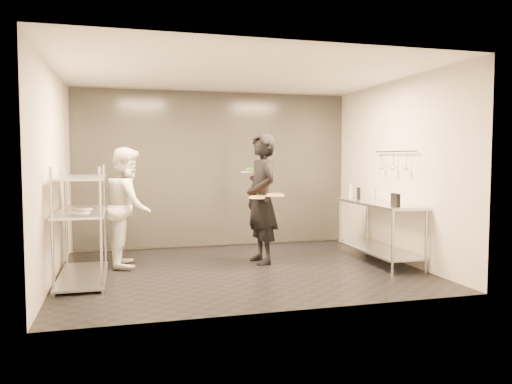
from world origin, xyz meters
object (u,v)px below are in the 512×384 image
object	(u,v)px
salad_plate	(250,171)
bottle_dark	(359,193)
bottle_clear	(374,195)
bottle_green	(351,191)
waiter	(262,199)
chef	(128,207)
pizza_plate_far	(275,195)
prep_counter	(379,221)
pos_monitor	(395,200)
pass_rack	(82,222)
pizza_plate_near	(258,197)

from	to	relation	value
salad_plate	bottle_dark	xyz separation A→B (m)	(1.79, -0.19, -0.38)
salad_plate	bottle_clear	xyz separation A→B (m)	(1.87, -0.57, -0.38)
salad_plate	bottle_green	distance (m)	1.82
waiter	chef	size ratio (longest dim) A/B	1.12
pizza_plate_far	bottle_dark	bearing A→B (deg)	12.72
prep_counter	pos_monitor	xyz separation A→B (m)	(-0.12, -0.67, 0.39)
bottle_clear	pizza_plate_far	bearing A→B (deg)	179.13
salad_plate	prep_counter	bearing A→B (deg)	-21.17
pass_rack	prep_counter	world-z (taller)	pass_rack
prep_counter	pos_monitor	bearing A→B (deg)	-100.11
pizza_plate_near	pizza_plate_far	world-z (taller)	pizza_plate_far
pizza_plate_near	bottle_dark	world-z (taller)	bottle_dark
pos_monitor	salad_plate	bearing A→B (deg)	153.29
pass_rack	bottle_dark	bearing A→B (deg)	7.14
chef	pizza_plate_far	world-z (taller)	chef
pass_rack	prep_counter	bearing A→B (deg)	0.03
pos_monitor	bottle_clear	distance (m)	0.84
bottle_dark	waiter	bearing A→B (deg)	-175.03
salad_plate	pos_monitor	distance (m)	2.27
chef	bottle_dark	size ratio (longest dim) A/B	8.83
pizza_plate_far	salad_plate	distance (m)	0.69
prep_counter	salad_plate	distance (m)	2.15
chef	bottle_clear	size ratio (longest dim) A/B	8.46
pass_rack	chef	world-z (taller)	chef
prep_counter	pizza_plate_far	world-z (taller)	pizza_plate_far
waiter	pass_rack	bearing A→B (deg)	-89.17
chef	bottle_green	bearing A→B (deg)	-86.86
pass_rack	bottle_dark	distance (m)	4.29
salad_plate	bottle_clear	bearing A→B (deg)	-16.89
waiter	pizza_plate_far	world-z (taller)	waiter
waiter	bottle_clear	distance (m)	1.78
prep_counter	chef	xyz separation A→B (m)	(-3.73, 0.73, 0.25)
chef	bottle_dark	xyz separation A→B (m)	(3.65, -0.20, 0.14)
prep_counter	bottle_clear	xyz separation A→B (m)	(0.00, 0.16, 0.40)
prep_counter	bottle_clear	bearing A→B (deg)	89.98
pass_rack	bottle_green	bearing A→B (deg)	10.72
waiter	pos_monitor	xyz separation A→B (m)	(1.65, -1.06, 0.03)
pass_rack	bottle_clear	xyz separation A→B (m)	(4.33, 0.16, 0.26)
waiter	pizza_plate_near	bearing A→B (deg)	-35.41
prep_counter	pos_monitor	distance (m)	0.79
waiter	bottle_dark	distance (m)	1.70
pass_rack	pizza_plate_far	xyz separation A→B (m)	(2.71, 0.18, 0.28)
bottle_dark	pass_rack	bearing A→B (deg)	-172.86
bottle_dark	pizza_plate_near	bearing A→B (deg)	-167.90
bottle_clear	bottle_dark	world-z (taller)	bottle_clear
pizza_plate_far	prep_counter	bearing A→B (deg)	-6.36
bottle_green	bottle_dark	xyz separation A→B (m)	(0.01, -0.27, -0.02)
pizza_plate_near	bottle_dark	size ratio (longest dim) A/B	1.43
pizza_plate_far	bottle_dark	distance (m)	1.59
pass_rack	pizza_plate_far	size ratio (longest dim) A/B	5.32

